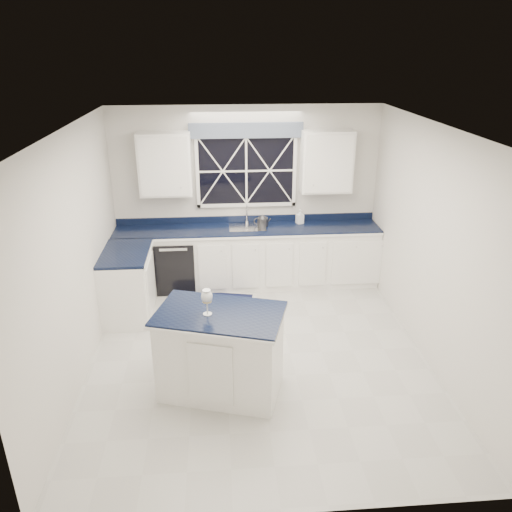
{
  "coord_description": "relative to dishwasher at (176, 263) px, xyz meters",
  "views": [
    {
      "loc": [
        -0.43,
        -5.1,
        3.49
      ],
      "look_at": [
        0.0,
        0.4,
        1.14
      ],
      "focal_mm": 35.0,
      "sensor_mm": 36.0,
      "label": 1
    }
  ],
  "objects": [
    {
      "name": "countertop",
      "position": [
        1.1,
        0.0,
        0.51
      ],
      "size": [
        3.98,
        0.64,
        0.04
      ],
      "primitive_type": "cube",
      "color": "black",
      "rests_on": "base_cabinets"
    },
    {
      "name": "rug",
      "position": [
        0.52,
        -0.6,
        -0.4
      ],
      "size": [
        1.42,
        1.04,
        0.02
      ],
      "rotation": [
        0.0,
        0.0,
        -0.21
      ],
      "color": "#B1B1AC",
      "rests_on": "ground"
    },
    {
      "name": "kettle",
      "position": [
        1.33,
        0.07,
        0.62
      ],
      "size": [
        0.26,
        0.18,
        0.19
      ],
      "rotation": [
        0.0,
        0.0,
        -0.13
      ],
      "color": "#2F2F31",
      "rests_on": "countertop"
    },
    {
      "name": "window",
      "position": [
        1.1,
        0.25,
        1.42
      ],
      "size": [
        1.65,
        0.09,
        1.26
      ],
      "color": "black",
      "rests_on": "ground"
    },
    {
      "name": "back_wall",
      "position": [
        1.1,
        0.3,
        0.94
      ],
      "size": [
        4.0,
        0.1,
        2.7
      ],
      "primitive_type": "cube",
      "color": "silver",
      "rests_on": "ground"
    },
    {
      "name": "faucet",
      "position": [
        1.1,
        0.19,
        0.69
      ],
      "size": [
        0.05,
        0.2,
        0.3
      ],
      "color": "silver",
      "rests_on": "countertop"
    },
    {
      "name": "ground",
      "position": [
        1.1,
        -1.95,
        -0.41
      ],
      "size": [
        4.5,
        4.5,
        0.0
      ],
      "primitive_type": "plane",
      "color": "#B5B5B0",
      "rests_on": "ground"
    },
    {
      "name": "wine_glass",
      "position": [
        0.53,
        -2.61,
        0.74
      ],
      "size": [
        0.12,
        0.12,
        0.28
      ],
      "color": "silver",
      "rests_on": "island"
    },
    {
      "name": "island",
      "position": [
        0.65,
        -2.58,
        0.07
      ],
      "size": [
        1.46,
        1.12,
        0.96
      ],
      "rotation": [
        0.0,
        0.0,
        -0.29
      ],
      "color": "white",
      "rests_on": "ground"
    },
    {
      "name": "dishwasher",
      "position": [
        0.0,
        0.0,
        0.0
      ],
      "size": [
        0.6,
        0.58,
        0.82
      ],
      "primitive_type": "cube",
      "color": "black",
      "rests_on": "ground"
    },
    {
      "name": "base_cabinets",
      "position": [
        0.77,
        -0.17,
        0.04
      ],
      "size": [
        3.99,
        1.6,
        0.9
      ],
      "color": "white",
      "rests_on": "ground"
    },
    {
      "name": "upper_cabinets",
      "position": [
        1.1,
        0.13,
        1.49
      ],
      "size": [
        3.1,
        0.34,
        0.9
      ],
      "color": "white",
      "rests_on": "ground"
    },
    {
      "name": "soap_bottle",
      "position": [
        1.91,
        0.15,
        0.64
      ],
      "size": [
        0.13,
        0.13,
        0.22
      ],
      "primitive_type": "imported",
      "rotation": [
        0.0,
        0.0,
        0.33
      ],
      "color": "silver",
      "rests_on": "countertop"
    }
  ]
}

